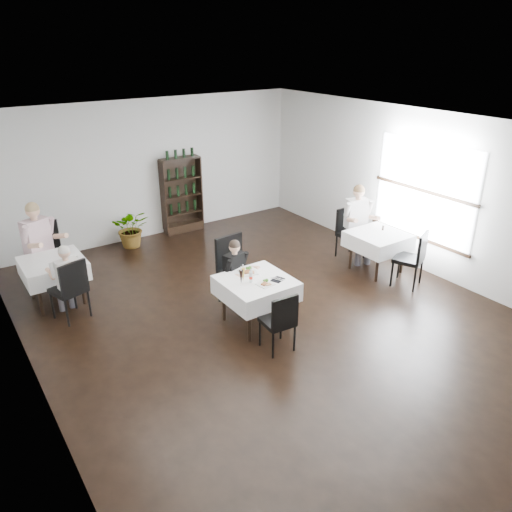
{
  "coord_description": "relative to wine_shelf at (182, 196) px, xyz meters",
  "views": [
    {
      "loc": [
        -4.13,
        -5.63,
        4.19
      ],
      "look_at": [
        -0.17,
        0.2,
        1.06
      ],
      "focal_mm": 35.0,
      "sensor_mm": 36.0,
      "label": 1
    }
  ],
  "objects": [
    {
      "name": "right_chair_near",
      "position": [
        2.15,
        -4.83,
        -0.25
      ],
      "size": [
        0.63,
        0.63,
        1.04
      ],
      "color": "black",
      "rests_on": "ground"
    },
    {
      "name": "napkin_cutlery",
      "position": [
        -0.63,
        -4.51,
        -0.07
      ],
      "size": [
        0.24,
        0.22,
        0.02
      ],
      "color": "black",
      "rests_on": "main_table"
    },
    {
      "name": "left_chair_far",
      "position": [
        -3.25,
        -0.98,
        -0.18
      ],
      "size": [
        0.7,
        0.7,
        1.16
      ],
      "color": "black",
      "rests_on": "ground"
    },
    {
      "name": "main_chair_far",
      "position": [
        -0.79,
        -3.5,
        -0.18
      ],
      "size": [
        0.57,
        0.58,
        1.16
      ],
      "color": "black",
      "rests_on": "ground"
    },
    {
      "name": "diner_right_far",
      "position": [
        2.17,
        -3.4,
        0.05
      ],
      "size": [
        0.64,
        0.69,
        1.54
      ],
      "color": "#46454E",
      "rests_on": "ground"
    },
    {
      "name": "room_shell",
      "position": [
        -0.6,
        -4.31,
        0.65
      ],
      "size": [
        9.0,
        9.0,
        9.0
      ],
      "color": "black",
      "rests_on": "ground"
    },
    {
      "name": "coke_bottle",
      "position": [
        -1.01,
        -4.34,
        0.01
      ],
      "size": [
        0.06,
        0.06,
        0.22
      ],
      "color": "silver",
      "rests_on": "main_table"
    },
    {
      "name": "diner_left_far",
      "position": [
        -3.32,
        -1.24,
        0.09
      ],
      "size": [
        0.73,
        0.76,
        1.61
      ],
      "color": "#46454E",
      "rests_on": "ground"
    },
    {
      "name": "wine_shelf",
      "position": [
        0.0,
        0.0,
        0.0
      ],
      "size": [
        0.9,
        0.28,
        1.75
      ],
      "color": "black",
      "rests_on": "ground"
    },
    {
      "name": "diner_left_near",
      "position": [
        -3.23,
        -2.42,
        -0.12
      ],
      "size": [
        0.49,
        0.5,
        1.24
      ],
      "color": "#46454E",
      "rests_on": "ground"
    },
    {
      "name": "pilsner_dark",
      "position": [
        -1.17,
        -4.31,
        0.04
      ],
      "size": [
        0.07,
        0.07,
        0.28
      ],
      "color": "black",
      "rests_on": "main_table"
    },
    {
      "name": "plate_far",
      "position": [
        -0.86,
        -4.05,
        -0.06
      ],
      "size": [
        0.32,
        0.32,
        0.08
      ],
      "color": "white",
      "rests_on": "main_table"
    },
    {
      "name": "diner_main",
      "position": [
        -0.91,
        -3.8,
        -0.13
      ],
      "size": [
        0.52,
        0.55,
        1.24
      ],
      "color": "#46454E",
      "rests_on": "ground"
    },
    {
      "name": "pilsner_lager",
      "position": [
        -1.1,
        -4.25,
        0.04
      ],
      "size": [
        0.07,
        0.07,
        0.28
      ],
      "color": "#B7932F",
      "rests_on": "main_table"
    },
    {
      "name": "window_right",
      "position": [
        2.88,
        -4.31,
        0.65
      ],
      "size": [
        0.06,
        2.3,
        1.85
      ],
      "color": "white",
      "rests_on": "room_shell"
    },
    {
      "name": "left_chair_near",
      "position": [
        -3.23,
        -2.57,
        -0.26
      ],
      "size": [
        0.59,
        0.59,
        1.03
      ],
      "color": "black",
      "rests_on": "ground"
    },
    {
      "name": "plate_near",
      "position": [
        -0.88,
        -4.53,
        -0.06
      ],
      "size": [
        0.25,
        0.25,
        0.07
      ],
      "color": "white",
      "rests_on": "main_table"
    },
    {
      "name": "main_chair_near",
      "position": [
        -1.04,
        -5.13,
        -0.32
      ],
      "size": [
        0.45,
        0.45,
        0.92
      ],
      "color": "black",
      "rests_on": "ground"
    },
    {
      "name": "potted_tree",
      "position": [
        -1.33,
        -0.22,
        -0.42
      ],
      "size": [
        0.95,
        0.9,
        0.85
      ],
      "primitive_type": "imported",
      "rotation": [
        0.0,
        0.0,
        -0.39
      ],
      "color": "#26561D",
      "rests_on": "ground"
    },
    {
      "name": "right_table",
      "position": [
        2.1,
        -4.01,
        -0.23
      ],
      "size": [
        0.98,
        0.98,
        0.77
      ],
      "color": "black",
      "rests_on": "ground"
    },
    {
      "name": "main_table",
      "position": [
        -0.9,
        -4.31,
        -0.23
      ],
      "size": [
        1.03,
        1.03,
        0.77
      ],
      "color": "black",
      "rests_on": "ground"
    },
    {
      "name": "left_table",
      "position": [
        -3.3,
        -1.81,
        -0.23
      ],
      "size": [
        0.98,
        0.98,
        0.77
      ],
      "color": "black",
      "rests_on": "ground"
    },
    {
      "name": "pepper_mill",
      "position": [
        2.29,
        -3.94,
        -0.03
      ],
      "size": [
        0.04,
        0.04,
        0.09
      ],
      "primitive_type": "cylinder",
      "rotation": [
        0.0,
        0.0,
        0.26
      ],
      "color": "black",
      "rests_on": "right_table"
    },
    {
      "name": "right_chair_far",
      "position": [
        2.13,
        -3.19,
        -0.27
      ],
      "size": [
        0.48,
        0.48,
        1.01
      ],
      "color": "black",
      "rests_on": "ground"
    }
  ]
}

